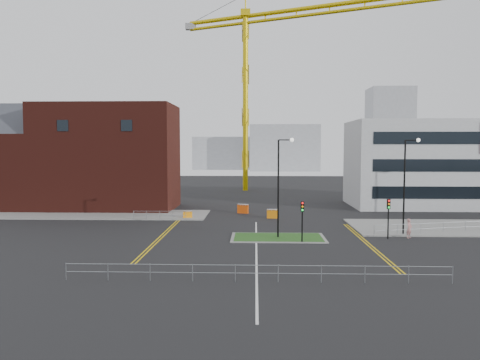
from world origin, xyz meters
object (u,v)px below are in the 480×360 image
(pedestrian, at_px, (409,228))
(traffic_light_island, at_px, (302,214))
(streetlamp_island, at_px, (281,179))
(tower_crane, at_px, (275,53))

(pedestrian, bearing_deg, traffic_light_island, 149.90)
(traffic_light_island, bearing_deg, streetlamp_island, 131.41)
(tower_crane, height_order, pedestrian, tower_crane)
(pedestrian, bearing_deg, streetlamp_island, 138.29)
(streetlamp_island, bearing_deg, tower_crane, 88.46)
(streetlamp_island, bearing_deg, traffic_light_island, -48.59)
(pedestrian, bearing_deg, tower_crane, 59.71)
(traffic_light_island, distance_m, pedestrian, 10.48)
(traffic_light_island, bearing_deg, tower_crane, 90.72)
(streetlamp_island, height_order, pedestrian, streetlamp_island)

